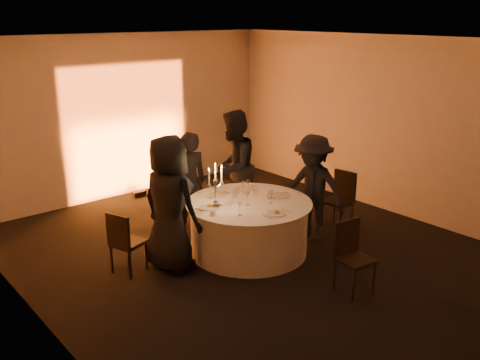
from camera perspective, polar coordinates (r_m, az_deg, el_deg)
floor at (r=7.88m, az=0.94°, el=-7.64°), size 7.00×7.00×0.00m
ceiling at (r=7.15m, az=1.06°, el=14.70°), size 7.00×7.00×0.00m
wall_back at (r=10.22m, az=-12.00°, el=6.69°), size 7.00×0.00×7.00m
wall_left at (r=5.95m, az=-21.49°, el=-1.86°), size 0.00×7.00×7.00m
wall_right at (r=9.56m, az=14.83°, el=5.76°), size 0.00×7.00×7.00m
uplighter_fixture at (r=10.33m, az=-10.71°, el=-1.45°), size 0.25×0.12×0.10m
banquet_table at (r=7.73m, az=0.95°, el=-5.06°), size 1.80×1.80×0.77m
chair_left at (r=7.23m, az=-12.25°, el=-6.25°), size 0.48×0.48×0.87m
chair_back_left at (r=8.80m, az=-7.23°, el=-1.28°), size 0.47×0.47×0.96m
chair_back_right at (r=9.10m, az=-0.52°, el=-0.16°), size 0.62×0.62×1.04m
chair_right at (r=8.76m, az=10.70°, el=-1.71°), size 0.45×0.45×0.92m
chair_front at (r=6.80m, az=11.79°, el=-7.58°), size 0.45×0.45×0.91m
guest_left at (r=7.12m, az=-7.52°, el=-2.55°), size 0.79×1.02×1.85m
guest_back_left at (r=8.36m, az=-5.44°, el=-0.28°), size 0.64×0.48×1.61m
guest_back_right at (r=8.69m, az=-0.68°, el=1.36°), size 1.14×1.06×1.87m
guest_right at (r=8.08m, az=7.76°, el=-0.90°), size 0.85×1.18×1.64m
plate_left at (r=7.39m, az=-3.30°, el=-2.83°), size 0.36×0.29×0.08m
plate_back_left at (r=7.86m, az=-2.34°, el=-1.54°), size 0.36×0.28×0.08m
plate_back_right at (r=8.14m, az=0.55°, el=-0.92°), size 0.35×0.29×0.01m
plate_right at (r=7.86m, az=4.31°, el=-1.65°), size 0.36×0.28×0.01m
plate_front at (r=7.16m, az=3.93°, el=-3.50°), size 0.36×0.26×0.08m
coffee_cup at (r=7.11m, az=-2.90°, el=-3.53°), size 0.11×0.11×0.07m
candelabra at (r=7.32m, az=-2.62°, el=-1.28°), size 0.27×0.13×0.64m
wine_glass_a at (r=7.95m, az=0.89°, el=-0.39°), size 0.07×0.07×0.19m
wine_glass_b at (r=7.87m, az=0.35°, el=-0.56°), size 0.07×0.07×0.19m
wine_glass_c at (r=7.42m, az=0.80°, el=-1.70°), size 0.07×0.07×0.19m
wine_glass_d at (r=7.05m, az=-0.03°, el=-2.76°), size 0.07×0.07×0.19m
wine_glass_e at (r=7.51m, az=3.36°, el=-1.49°), size 0.07×0.07×0.19m
tumbler_a at (r=7.86m, az=1.72°, el=-1.32°), size 0.07×0.07×0.09m
tumbler_b at (r=7.77m, az=-0.58°, el=-1.54°), size 0.07×0.07×0.09m
tumbler_c at (r=7.71m, az=3.18°, el=-1.71°), size 0.07×0.07×0.09m
tumbler_d at (r=7.87m, az=-0.42°, el=-1.28°), size 0.07×0.07×0.09m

